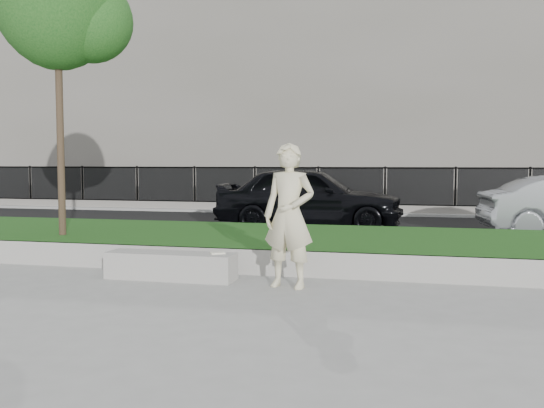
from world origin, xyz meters
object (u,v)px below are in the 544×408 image
(stone_bench, at_px, (171,266))
(man, at_px, (289,216))
(car_dark, at_px, (309,197))
(book, at_px, (218,253))

(stone_bench, height_order, man, man)
(stone_bench, bearing_deg, man, -4.62)
(man, distance_m, car_dark, 7.17)
(book, bearing_deg, stone_bench, 153.18)
(car_dark, bearing_deg, man, -173.91)
(man, bearing_deg, car_dark, 107.71)
(man, bearing_deg, book, 179.34)
(man, distance_m, book, 1.30)
(stone_bench, distance_m, book, 0.76)
(man, height_order, book, man)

